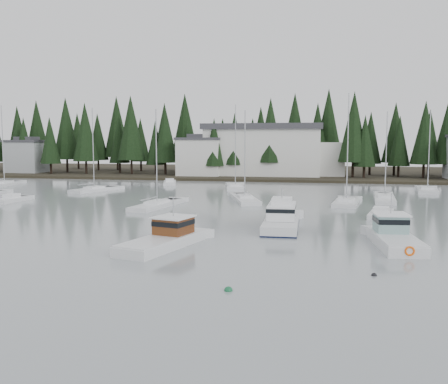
{
  "coord_description": "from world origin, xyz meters",
  "views": [
    {
      "loc": [
        7.61,
        -24.06,
        7.94
      ],
      "look_at": [
        -2.59,
        27.23,
        2.5
      ],
      "focal_mm": 40.0,
      "sensor_mm": 36.0,
      "label": 1
    }
  ],
  "objects_px": {
    "harbor_inn": "(273,150)",
    "sailboat_3": "(157,206)",
    "house_far_west": "(27,155)",
    "lobster_boat_teal": "(394,239)",
    "runabout_0": "(12,201)",
    "sailboat_6": "(427,191)",
    "runabout_1": "(381,216)",
    "sailboat_1": "(235,188)",
    "sailboat_8": "(94,191)",
    "runabout_3": "(170,184)",
    "sailboat_10": "(245,200)",
    "sailboat_0": "(346,204)",
    "lobster_boat_brown": "(164,241)",
    "house_west": "(200,156)",
    "sailboat_7": "(385,200)",
    "sailboat_2": "(5,185)",
    "cabin_cruiser_center": "(282,221)"
  },
  "relations": [
    {
      "from": "cabin_cruiser_center",
      "to": "sailboat_10",
      "type": "xyz_separation_m",
      "value": [
        -6.42,
        19.38,
        -0.57
      ]
    },
    {
      "from": "sailboat_3",
      "to": "runabout_3",
      "type": "distance_m",
      "value": 30.78
    },
    {
      "from": "runabout_1",
      "to": "sailboat_6",
      "type": "bearing_deg",
      "value": -8.15
    },
    {
      "from": "lobster_boat_brown",
      "to": "sailboat_7",
      "type": "xyz_separation_m",
      "value": [
        19.73,
        33.63,
        -0.41
      ]
    },
    {
      "from": "lobster_boat_teal",
      "to": "sailboat_1",
      "type": "distance_m",
      "value": 46.07
    },
    {
      "from": "sailboat_6",
      "to": "runabout_3",
      "type": "relative_size",
      "value": 1.91
    },
    {
      "from": "lobster_boat_brown",
      "to": "sailboat_1",
      "type": "bearing_deg",
      "value": 18.22
    },
    {
      "from": "sailboat_7",
      "to": "runabout_3",
      "type": "relative_size",
      "value": 1.8
    },
    {
      "from": "sailboat_0",
      "to": "sailboat_3",
      "type": "bearing_deg",
      "value": 115.04
    },
    {
      "from": "lobster_boat_teal",
      "to": "runabout_0",
      "type": "relative_size",
      "value": 1.45
    },
    {
      "from": "harbor_inn",
      "to": "runabout_1",
      "type": "bearing_deg",
      "value": -72.57
    },
    {
      "from": "sailboat_0",
      "to": "sailboat_8",
      "type": "relative_size",
      "value": 1.06
    },
    {
      "from": "cabin_cruiser_center",
      "to": "sailboat_2",
      "type": "xyz_separation_m",
      "value": [
        -51.13,
        32.77,
        -0.55
      ]
    },
    {
      "from": "sailboat_8",
      "to": "runabout_3",
      "type": "bearing_deg",
      "value": -9.79
    },
    {
      "from": "sailboat_6",
      "to": "runabout_0",
      "type": "height_order",
      "value": "sailboat_6"
    },
    {
      "from": "sailboat_1",
      "to": "sailboat_7",
      "type": "bearing_deg",
      "value": -128.91
    },
    {
      "from": "runabout_0",
      "to": "runabout_3",
      "type": "xyz_separation_m",
      "value": [
        12.5,
        28.43,
        0.0
      ]
    },
    {
      "from": "lobster_boat_teal",
      "to": "sailboat_0",
      "type": "bearing_deg",
      "value": -0.23
    },
    {
      "from": "house_far_west",
      "to": "sailboat_8",
      "type": "distance_m",
      "value": 46.66
    },
    {
      "from": "sailboat_1",
      "to": "sailboat_2",
      "type": "distance_m",
      "value": 40.71
    },
    {
      "from": "lobster_boat_teal",
      "to": "runabout_1",
      "type": "xyz_separation_m",
      "value": [
        0.64,
        14.64,
        -0.39
      ]
    },
    {
      "from": "sailboat_6",
      "to": "runabout_1",
      "type": "xyz_separation_m",
      "value": [
        -9.91,
        -27.73,
        0.06
      ]
    },
    {
      "from": "house_west",
      "to": "harbor_inn",
      "type": "xyz_separation_m",
      "value": [
        15.04,
        3.34,
        1.12
      ]
    },
    {
      "from": "sailboat_3",
      "to": "runabout_1",
      "type": "xyz_separation_m",
      "value": [
        25.38,
        -2.8,
        0.07
      ]
    },
    {
      "from": "harbor_inn",
      "to": "sailboat_7",
      "type": "relative_size",
      "value": 2.41
    },
    {
      "from": "harbor_inn",
      "to": "cabin_cruiser_center",
      "type": "xyz_separation_m",
      "value": [
        6.95,
        -61.29,
        -5.15
      ]
    },
    {
      "from": "house_west",
      "to": "lobster_boat_brown",
      "type": "distance_m",
      "value": 69.52
    },
    {
      "from": "runabout_3",
      "to": "sailboat_10",
      "type": "bearing_deg",
      "value": -158.57
    },
    {
      "from": "sailboat_8",
      "to": "runabout_1",
      "type": "bearing_deg",
      "value": -94.98
    },
    {
      "from": "harbor_inn",
      "to": "sailboat_3",
      "type": "relative_size",
      "value": 2.43
    },
    {
      "from": "lobster_boat_teal",
      "to": "harbor_inn",
      "type": "bearing_deg",
      "value": 7.37
    },
    {
      "from": "runabout_3",
      "to": "runabout_0",
      "type": "bearing_deg",
      "value": 139.4
    },
    {
      "from": "house_west",
      "to": "sailboat_10",
      "type": "bearing_deg",
      "value": -68.01
    },
    {
      "from": "house_far_west",
      "to": "sailboat_8",
      "type": "height_order",
      "value": "sailboat_8"
    },
    {
      "from": "sailboat_3",
      "to": "runabout_0",
      "type": "height_order",
      "value": "sailboat_3"
    },
    {
      "from": "sailboat_6",
      "to": "runabout_1",
      "type": "relative_size",
      "value": 2.18
    },
    {
      "from": "sailboat_10",
      "to": "runabout_3",
      "type": "distance_m",
      "value": 27.59
    },
    {
      "from": "sailboat_7",
      "to": "house_far_west",
      "type": "bearing_deg",
      "value": 69.08
    },
    {
      "from": "lobster_boat_brown",
      "to": "sailboat_6",
      "type": "xyz_separation_m",
      "value": [
        27.52,
        46.2,
        -0.4
      ]
    },
    {
      "from": "sailboat_2",
      "to": "sailboat_10",
      "type": "height_order",
      "value": "sailboat_2"
    },
    {
      "from": "sailboat_3",
      "to": "runabout_1",
      "type": "height_order",
      "value": "sailboat_3"
    },
    {
      "from": "sailboat_7",
      "to": "lobster_boat_brown",
      "type": "bearing_deg",
      "value": 154.3
    },
    {
      "from": "sailboat_3",
      "to": "sailboat_7",
      "type": "distance_m",
      "value": 30.15
    },
    {
      "from": "house_far_west",
      "to": "runabout_0",
      "type": "distance_m",
      "value": 55.16
    },
    {
      "from": "sailboat_1",
      "to": "runabout_0",
      "type": "bearing_deg",
      "value": 121.25
    },
    {
      "from": "sailboat_0",
      "to": "sailboat_7",
      "type": "bearing_deg",
      "value": -36.39
    },
    {
      "from": "sailboat_2",
      "to": "sailboat_0",
      "type": "bearing_deg",
      "value": -114.72
    },
    {
      "from": "cabin_cruiser_center",
      "to": "sailboat_2",
      "type": "distance_m",
      "value": 60.73
    },
    {
      "from": "sailboat_6",
      "to": "runabout_1",
      "type": "height_order",
      "value": "sailboat_6"
    },
    {
      "from": "house_far_west",
      "to": "harbor_inn",
      "type": "xyz_separation_m",
      "value": [
        57.04,
        1.34,
        1.37
      ]
    }
  ]
}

